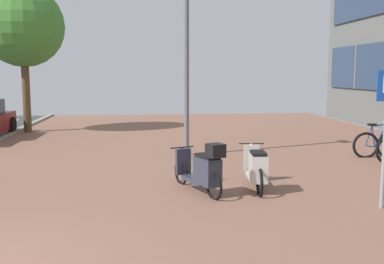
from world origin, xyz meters
name	(u,v)px	position (x,y,z in m)	size (l,w,h in m)	color
bicycle_rack_06	(378,145)	(8.87, 6.72, 0.35)	(1.39, 0.48, 1.00)	black
scooter_near	(203,169)	(3.68, 3.59, 0.47)	(0.93, 1.70, 1.05)	black
scooter_mid	(256,169)	(4.75, 3.77, 0.42)	(0.52, 1.73, 0.85)	black
lamp_post	(186,47)	(3.76, 7.58, 2.98)	(0.20, 0.52, 5.32)	slate
street_tree	(23,26)	(-1.92, 13.16, 4.02)	(3.09, 3.09, 5.58)	brown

